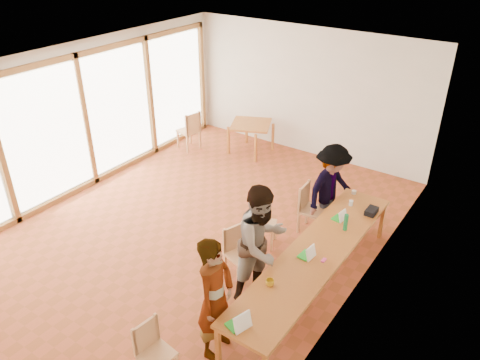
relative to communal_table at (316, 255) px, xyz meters
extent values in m
plane|color=#A44927|center=(-2.50, 0.39, -0.70)|extent=(8.00, 8.00, 0.00)
cube|color=beige|center=(-2.50, 4.39, 0.80)|extent=(6.00, 0.10, 3.00)
cube|color=beige|center=(0.50, 0.39, 0.80)|extent=(0.10, 8.00, 3.00)
cube|color=white|center=(-5.46, 0.39, 0.80)|extent=(0.10, 8.00, 3.00)
cube|color=white|center=(-2.50, 0.39, 2.32)|extent=(6.00, 8.00, 0.04)
cube|color=#B37327|center=(0.00, 0.00, 0.02)|extent=(0.80, 4.00, 0.05)
cube|color=#B37327|center=(-0.34, -1.94, -0.35)|extent=(0.06, 0.06, 0.70)
cube|color=#B37327|center=(-0.34, 1.94, -0.35)|extent=(0.06, 0.06, 0.70)
cube|color=#B37327|center=(0.34, 1.94, -0.35)|extent=(0.06, 0.06, 0.70)
cube|color=#B37327|center=(-3.53, 3.59, 0.02)|extent=(0.90, 0.90, 0.05)
cube|color=#B37327|center=(-3.92, 3.20, -0.35)|extent=(0.05, 0.05, 0.70)
cube|color=#B37327|center=(-3.92, 3.98, -0.35)|extent=(0.05, 0.05, 0.70)
cube|color=#B37327|center=(-3.14, 3.20, -0.35)|extent=(0.05, 0.05, 0.70)
cube|color=#B37327|center=(-3.14, 3.98, -0.35)|extent=(0.05, 0.05, 0.70)
cube|color=tan|center=(-0.87, -2.47, -0.31)|extent=(0.43, 0.43, 0.04)
cube|color=tan|center=(-1.04, -2.45, -0.10)|extent=(0.09, 0.38, 0.40)
cube|color=tan|center=(-1.11, -0.34, -0.29)|extent=(0.51, 0.51, 0.04)
cube|color=tan|center=(-1.28, -0.28, -0.06)|extent=(0.16, 0.39, 0.42)
cube|color=tan|center=(-1.26, 0.59, -0.30)|extent=(0.51, 0.51, 0.04)
cube|color=tan|center=(-1.43, 0.52, -0.07)|extent=(0.18, 0.38, 0.41)
cube|color=tan|center=(-0.76, 1.43, -0.27)|extent=(0.45, 0.45, 0.04)
cube|color=tan|center=(-0.95, 1.42, -0.02)|extent=(0.07, 0.43, 0.45)
cube|color=tan|center=(-4.92, 2.91, -0.24)|extent=(0.54, 0.54, 0.04)
cube|color=tan|center=(-4.72, 2.86, 0.02)|extent=(0.14, 0.45, 0.47)
imported|color=gray|center=(-0.55, -1.70, 0.17)|extent=(0.50, 0.69, 1.74)
imported|color=gray|center=(-0.63, -0.50, 0.23)|extent=(0.89, 1.04, 1.87)
imported|color=gray|center=(-0.57, 1.69, 0.13)|extent=(0.86, 1.19, 1.67)
cube|color=green|center=(-0.14, -1.80, 0.06)|extent=(0.25, 0.31, 0.03)
cube|color=white|center=(-0.05, -1.83, 0.16)|extent=(0.14, 0.25, 0.22)
cube|color=green|center=(-0.09, -0.17, 0.06)|extent=(0.18, 0.24, 0.02)
cube|color=white|center=(-0.01, -0.17, 0.14)|extent=(0.08, 0.21, 0.19)
cube|color=green|center=(-0.11, 0.99, 0.06)|extent=(0.18, 0.23, 0.02)
cube|color=white|center=(-0.03, 0.98, 0.14)|extent=(0.09, 0.20, 0.18)
imported|color=gold|center=(-0.19, -0.99, 0.09)|extent=(0.12, 0.12, 0.09)
cylinder|color=#156E38|center=(0.11, 0.76, 0.19)|extent=(0.07, 0.07, 0.28)
cylinder|color=silver|center=(-0.10, 1.49, 0.09)|extent=(0.07, 0.07, 0.09)
cylinder|color=white|center=(-0.21, 1.89, 0.08)|extent=(0.08, 0.08, 0.06)
cube|color=#F6409B|center=(0.17, -0.12, 0.05)|extent=(0.05, 0.10, 0.01)
cube|color=black|center=(0.28, 1.45, 0.09)|extent=(0.16, 0.26, 0.09)
camera|label=1|loc=(2.19, -5.11, 4.26)|focal=35.00mm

